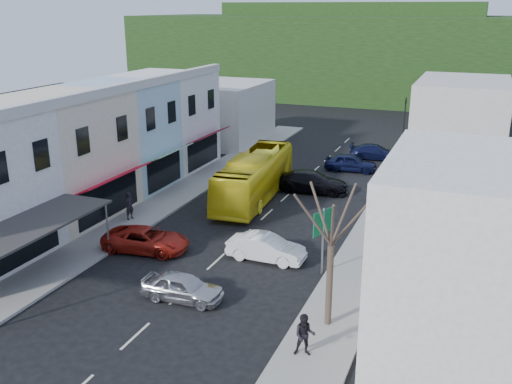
{
  "coord_description": "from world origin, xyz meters",
  "views": [
    {
      "loc": [
        12.51,
        -25.77,
        13.32
      ],
      "look_at": [
        0.0,
        6.0,
        2.2
      ],
      "focal_mm": 40.0,
      "sensor_mm": 36.0,
      "label": 1
    }
  ],
  "objects_px": {
    "bus": "(255,178)",
    "pedestrian_left": "(130,207)",
    "traffic_signal": "(404,124)",
    "car_silver": "(182,286)",
    "street_tree": "(331,245)",
    "car_red": "(146,239)",
    "pedestrian_right": "(305,336)",
    "direction_sign": "(323,242)",
    "car_white": "(266,248)"
  },
  "relations": [
    {
      "from": "car_red",
      "to": "car_silver",
      "type": "bearing_deg",
      "value": -140.3
    },
    {
      "from": "car_white",
      "to": "pedestrian_left",
      "type": "height_order",
      "value": "pedestrian_left"
    },
    {
      "from": "bus",
      "to": "traffic_signal",
      "type": "height_order",
      "value": "traffic_signal"
    },
    {
      "from": "bus",
      "to": "car_red",
      "type": "height_order",
      "value": "bus"
    },
    {
      "from": "pedestrian_left",
      "to": "direction_sign",
      "type": "distance_m",
      "value": 13.99
    },
    {
      "from": "pedestrian_left",
      "to": "traffic_signal",
      "type": "relative_size",
      "value": 0.34
    },
    {
      "from": "car_silver",
      "to": "street_tree",
      "type": "xyz_separation_m",
      "value": [
        7.03,
        0.22,
        3.14
      ]
    },
    {
      "from": "street_tree",
      "to": "car_red",
      "type": "bearing_deg",
      "value": 160.71
    },
    {
      "from": "direction_sign",
      "to": "street_tree",
      "type": "bearing_deg",
      "value": -50.19
    },
    {
      "from": "bus",
      "to": "car_silver",
      "type": "bearing_deg",
      "value": -85.85
    },
    {
      "from": "car_red",
      "to": "street_tree",
      "type": "relative_size",
      "value": 0.6
    },
    {
      "from": "bus",
      "to": "direction_sign",
      "type": "height_order",
      "value": "direction_sign"
    },
    {
      "from": "traffic_signal",
      "to": "pedestrian_left",
      "type": "bearing_deg",
      "value": 50.94
    },
    {
      "from": "traffic_signal",
      "to": "car_silver",
      "type": "bearing_deg",
      "value": 69.13
    },
    {
      "from": "pedestrian_right",
      "to": "traffic_signal",
      "type": "relative_size",
      "value": 0.34
    },
    {
      "from": "car_silver",
      "to": "traffic_signal",
      "type": "distance_m",
      "value": 35.2
    },
    {
      "from": "car_red",
      "to": "pedestrian_right",
      "type": "bearing_deg",
      "value": -128.14
    },
    {
      "from": "bus",
      "to": "street_tree",
      "type": "relative_size",
      "value": 1.51
    },
    {
      "from": "car_red",
      "to": "direction_sign",
      "type": "xyz_separation_m",
      "value": [
        10.13,
        0.74,
        1.13
      ]
    },
    {
      "from": "bus",
      "to": "pedestrian_left",
      "type": "relative_size",
      "value": 6.82
    },
    {
      "from": "car_silver",
      "to": "direction_sign",
      "type": "bearing_deg",
      "value": -49.17
    },
    {
      "from": "pedestrian_right",
      "to": "street_tree",
      "type": "xyz_separation_m",
      "value": [
        0.27,
        2.65,
        2.84
      ]
    },
    {
      "from": "car_red",
      "to": "traffic_signal",
      "type": "relative_size",
      "value": 0.91
    },
    {
      "from": "car_silver",
      "to": "pedestrian_left",
      "type": "height_order",
      "value": "pedestrian_left"
    },
    {
      "from": "car_silver",
      "to": "street_tree",
      "type": "height_order",
      "value": "street_tree"
    },
    {
      "from": "pedestrian_right",
      "to": "traffic_signal",
      "type": "bearing_deg",
      "value": 75.41
    },
    {
      "from": "bus",
      "to": "pedestrian_left",
      "type": "height_order",
      "value": "bus"
    },
    {
      "from": "car_silver",
      "to": "direction_sign",
      "type": "distance_m",
      "value": 7.52
    },
    {
      "from": "car_red",
      "to": "car_white",
      "type": "bearing_deg",
      "value": -86.48
    },
    {
      "from": "pedestrian_left",
      "to": "pedestrian_right",
      "type": "relative_size",
      "value": 1.0
    },
    {
      "from": "car_silver",
      "to": "pedestrian_right",
      "type": "relative_size",
      "value": 2.59
    },
    {
      "from": "bus",
      "to": "street_tree",
      "type": "xyz_separation_m",
      "value": [
        9.43,
        -15.14,
        2.29
      ]
    },
    {
      "from": "pedestrian_left",
      "to": "car_silver",
      "type": "bearing_deg",
      "value": -122.34
    },
    {
      "from": "car_white",
      "to": "car_red",
      "type": "height_order",
      "value": "same"
    },
    {
      "from": "pedestrian_left",
      "to": "street_tree",
      "type": "height_order",
      "value": "street_tree"
    },
    {
      "from": "pedestrian_right",
      "to": "direction_sign",
      "type": "distance_m",
      "value": 7.66
    },
    {
      "from": "car_silver",
      "to": "street_tree",
      "type": "relative_size",
      "value": 0.57
    },
    {
      "from": "car_silver",
      "to": "bus",
      "type": "bearing_deg",
      "value": 6.69
    },
    {
      "from": "car_silver",
      "to": "pedestrian_left",
      "type": "distance_m",
      "value": 11.49
    },
    {
      "from": "car_red",
      "to": "pedestrian_right",
      "type": "distance_m",
      "value": 13.31
    },
    {
      "from": "pedestrian_left",
      "to": "car_red",
      "type": "bearing_deg",
      "value": -124.46
    },
    {
      "from": "bus",
      "to": "car_red",
      "type": "bearing_deg",
      "value": -106.48
    },
    {
      "from": "bus",
      "to": "pedestrian_right",
      "type": "distance_m",
      "value": 20.02
    },
    {
      "from": "bus",
      "to": "direction_sign",
      "type": "xyz_separation_m",
      "value": [
        7.83,
        -10.29,
        0.28
      ]
    },
    {
      "from": "car_white",
      "to": "street_tree",
      "type": "relative_size",
      "value": 0.57
    },
    {
      "from": "car_silver",
      "to": "car_white",
      "type": "distance_m",
      "value": 6.05
    },
    {
      "from": "direction_sign",
      "to": "traffic_signal",
      "type": "distance_m",
      "value": 29.66
    },
    {
      "from": "direction_sign",
      "to": "pedestrian_left",
      "type": "bearing_deg",
      "value": -170.72
    },
    {
      "from": "car_silver",
      "to": "pedestrian_right",
      "type": "distance_m",
      "value": 7.2
    },
    {
      "from": "bus",
      "to": "pedestrian_left",
      "type": "xyz_separation_m",
      "value": [
        -5.81,
        -7.33,
        -0.55
      ]
    }
  ]
}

